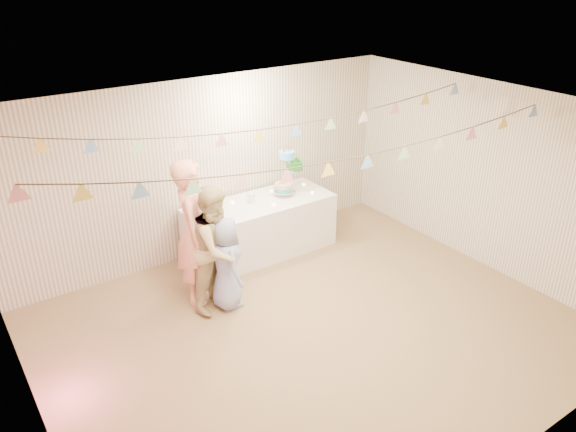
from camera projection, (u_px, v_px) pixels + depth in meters
floor at (312, 330)px, 6.71m from camera, size 6.00×6.00×0.00m
ceiling at (317, 118)px, 5.60m from camera, size 6.00×6.00×0.00m
back_wall at (209, 168)px, 8.02m from camera, size 6.00×6.00×0.00m
front_wall at (511, 356)px, 4.30m from camera, size 6.00×6.00×0.00m
left_wall at (24, 328)px, 4.61m from camera, size 5.00×5.00×0.00m
right_wall at (489, 177)px, 7.70m from camera, size 5.00×5.00×0.00m
table at (260, 227)px, 8.30m from camera, size 2.19×0.88×0.82m
cake_stand at (289, 175)px, 8.33m from camera, size 0.62×0.36×0.69m
cake_bottom at (283, 195)px, 8.32m from camera, size 0.31×0.31×0.15m
cake_middle at (295, 170)px, 8.48m from camera, size 0.27×0.27×0.22m
cake_top_tier at (287, 159)px, 8.16m from camera, size 0.25×0.25×0.19m
platter at (223, 218)px, 7.79m from camera, size 0.31×0.31×0.02m
posy at (252, 202)px, 8.10m from camera, size 0.14×0.14×0.16m
person_adult_a at (194, 232)px, 6.97m from camera, size 0.73×0.83×1.90m
person_adult_b at (217, 247)px, 6.89m from camera, size 1.00×0.94×1.63m
person_child at (226, 263)px, 6.95m from camera, size 0.44×0.63×1.22m
bunting_back at (259, 118)px, 6.53m from camera, size 5.60×1.10×0.40m
bunting_front at (329, 150)px, 5.57m from camera, size 5.60×0.90×0.36m
tealight_0 at (215, 218)px, 7.60m from camera, size 0.04×0.04×0.03m
tealight_1 at (232, 202)px, 8.07m from camera, size 0.04×0.04×0.03m
tealight_2 at (274, 204)px, 8.01m from camera, size 0.04×0.04×0.03m
tealight_3 at (271, 191)px, 8.46m from camera, size 0.04×0.04×0.03m
tealight_4 at (312, 192)px, 8.41m from camera, size 0.04×0.04×0.03m
tealight_5 at (304, 184)px, 8.69m from camera, size 0.04×0.04×0.03m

